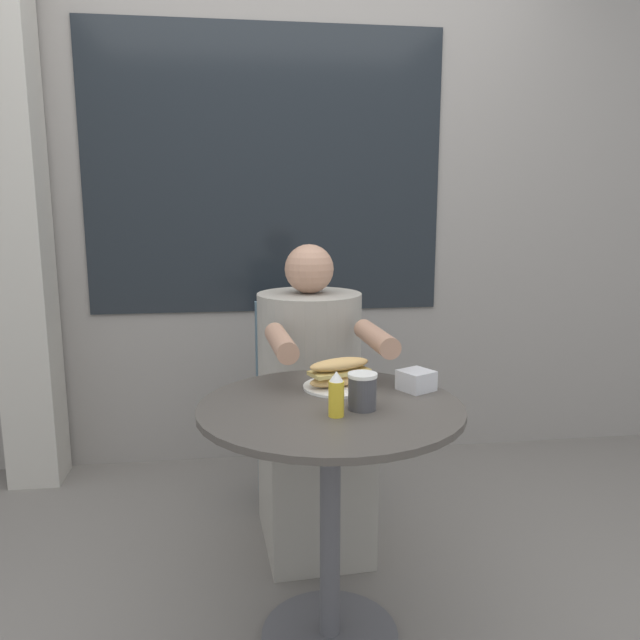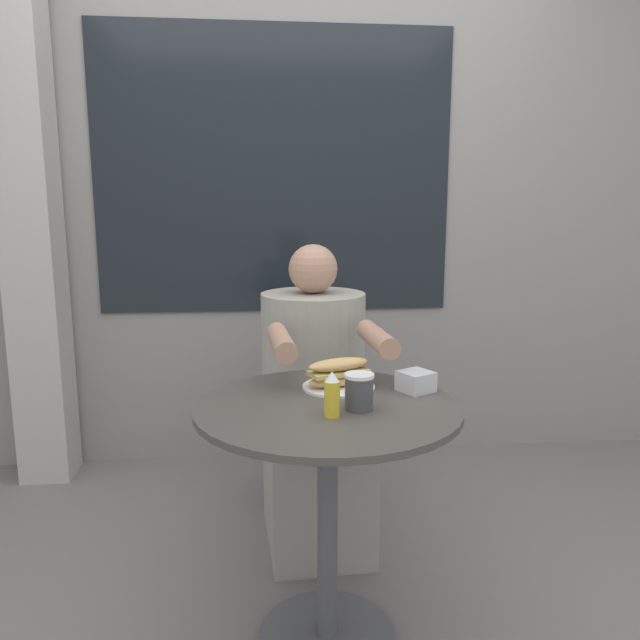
# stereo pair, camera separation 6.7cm
# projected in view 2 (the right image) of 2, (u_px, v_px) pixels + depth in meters

# --- Properties ---
(ground_plane) EXTENTS (8.00, 8.00, 0.00)m
(ground_plane) POSITION_uv_depth(u_px,v_px,m) (327.00, 637.00, 1.88)
(ground_plane) COLOR slate
(storefront_wall) EXTENTS (8.00, 0.09, 2.80)m
(storefront_wall) POSITION_uv_depth(u_px,v_px,m) (294.00, 179.00, 3.03)
(storefront_wall) COLOR gray
(storefront_wall) RESTS_ON ground_plane
(lattice_pillar) EXTENTS (0.23, 0.23, 2.40)m
(lattice_pillar) POSITION_uv_depth(u_px,v_px,m) (31.00, 222.00, 2.78)
(lattice_pillar) COLOR #B2ADA3
(lattice_pillar) RESTS_ON ground_plane
(cafe_table) EXTENTS (0.75, 0.75, 0.73)m
(cafe_table) POSITION_uv_depth(u_px,v_px,m) (328.00, 469.00, 1.78)
(cafe_table) COLOR #47423D
(cafe_table) RESTS_ON ground_plane
(diner_chair) EXTENTS (0.40, 0.40, 0.87)m
(diner_chair) POSITION_uv_depth(u_px,v_px,m) (306.00, 383.00, 2.69)
(diner_chair) COLOR slate
(diner_chair) RESTS_ON ground_plane
(seated_diner) EXTENTS (0.42, 0.71, 1.14)m
(seated_diner) POSITION_uv_depth(u_px,v_px,m) (315.00, 418.00, 2.35)
(seated_diner) COLOR gray
(seated_diner) RESTS_ON ground_plane
(sandwich_on_plate) EXTENTS (0.22, 0.22, 0.09)m
(sandwich_on_plate) POSITION_uv_depth(u_px,v_px,m) (339.00, 376.00, 1.89)
(sandwich_on_plate) COLOR white
(sandwich_on_plate) RESTS_ON cafe_table
(drink_cup) EXTENTS (0.08, 0.08, 0.10)m
(drink_cup) POSITION_uv_depth(u_px,v_px,m) (359.00, 392.00, 1.69)
(drink_cup) COLOR #424247
(drink_cup) RESTS_ON cafe_table
(napkin_box) EXTENTS (0.12, 0.12, 0.06)m
(napkin_box) POSITION_uv_depth(u_px,v_px,m) (416.00, 381.00, 1.86)
(napkin_box) COLOR silver
(napkin_box) RESTS_ON cafe_table
(condiment_bottle) EXTENTS (0.04, 0.04, 0.12)m
(condiment_bottle) POSITION_uv_depth(u_px,v_px,m) (333.00, 395.00, 1.63)
(condiment_bottle) COLOR gold
(condiment_bottle) RESTS_ON cafe_table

